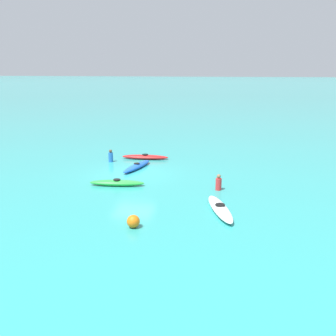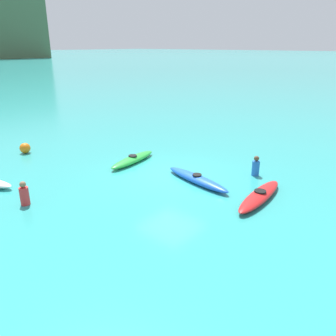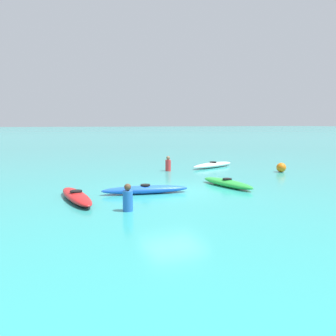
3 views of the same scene
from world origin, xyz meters
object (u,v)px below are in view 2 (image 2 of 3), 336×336
at_px(person_by_kayaks, 256,167).
at_px(kayak_red, 260,196).
at_px(buoy_orange, 25,148).
at_px(kayak_green, 133,159).
at_px(kayak_blue, 197,179).
at_px(person_near_shore, 24,194).

bearing_deg(person_by_kayaks, kayak_red, -149.63).
height_order(kayak_red, buoy_orange, buoy_orange).
relative_size(kayak_green, buoy_orange, 5.79).
bearing_deg(kayak_green, buoy_orange, 115.52).
bearing_deg(kayak_green, kayak_red, -89.07).
relative_size(kayak_blue, person_near_shore, 3.97).
relative_size(kayak_blue, buoy_orange, 6.47).
bearing_deg(person_near_shore, kayak_green, 3.61).
distance_m(kayak_green, person_near_shore, 5.63).
bearing_deg(kayak_red, person_near_shore, 132.92).
height_order(kayak_green, person_near_shore, person_near_shore).
height_order(kayak_blue, kayak_red, same).
height_order(kayak_green, buoy_orange, buoy_orange).
bearing_deg(kayak_blue, person_near_shore, 148.18).
distance_m(kayak_green, buoy_orange, 5.94).
distance_m(buoy_orange, person_near_shore, 6.48).
distance_m(buoy_orange, person_by_kayaks, 11.65).
distance_m(kayak_red, buoy_orange, 12.16).
distance_m(kayak_blue, buoy_orange, 9.51).
distance_m(person_near_shore, person_by_kayaks, 9.27).
distance_m(kayak_green, person_by_kayaks, 5.71).
bearing_deg(person_by_kayaks, buoy_orange, 114.47).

